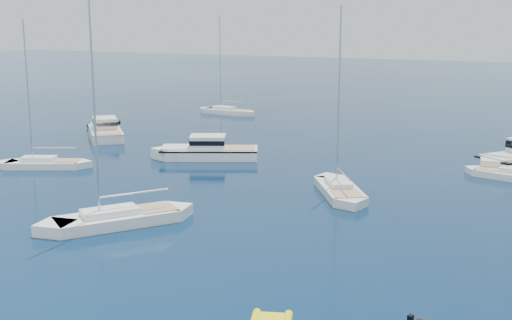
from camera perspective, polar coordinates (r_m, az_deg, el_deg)
The scene contains 8 objects.
ground at distance 33.22m, azimuth -20.66°, elevation -11.27°, with size 400.00×400.00×0.00m, color navy.
motor_cruiser_centre at distance 62.02m, azimuth -4.37°, elevation 0.13°, with size 3.29×10.76×2.82m, color white, non-canonical shape.
motor_cruiser_far_l at distance 75.17m, azimuth -12.90°, elevation 1.95°, with size 3.34×10.91×2.86m, color silver, non-canonical shape.
sailboat_fore at distance 42.88m, azimuth -11.91°, elevation -5.49°, with size 2.83×10.89×16.01m, color white, non-canonical shape.
sailboat_mid_r at distance 49.46m, azimuth 7.22°, elevation -2.98°, with size 2.53×9.73×14.31m, color silver, non-canonical shape.
sailboat_mid_l at distance 60.96m, azimuth -17.89°, elevation -0.63°, with size 2.35×9.04×13.29m, color white, non-canonical shape.
sailboat_far_l at distance 91.78m, azimuth -2.58°, elevation 4.00°, with size 2.48×9.52×14.00m, color white, non-canonical shape.
tender_grey_far at distance 82.47m, azimuth -13.07°, elevation 2.80°, with size 2.15×3.97×0.95m, color black, non-canonical shape.
Camera 1 is at (23.18, -20.15, 12.66)m, focal length 46.26 mm.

